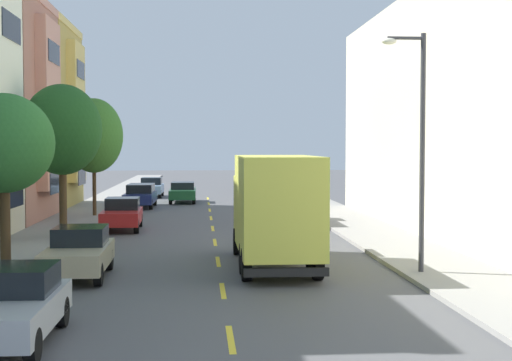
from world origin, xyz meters
TOP-DOWN VIEW (x-y plane):
  - ground_plane at (0.00, 30.00)m, footprint 160.00×160.00m
  - sidewalk_left at (-7.10, 28.00)m, footprint 3.20×120.00m
  - sidewalk_right at (7.10, 28.00)m, footprint 3.20×120.00m
  - lane_centerline_dashes at (0.00, 24.50)m, footprint 0.14×47.20m
  - street_tree_second at (-6.40, 14.27)m, footprint 2.95×2.95m
  - street_tree_third at (-6.40, 23.47)m, footprint 3.32×3.32m
  - street_tree_farthest at (-6.40, 32.67)m, footprint 3.18×3.18m
  - street_lamp at (5.96, 13.75)m, footprint 1.35×0.28m
  - delivery_box_truck at (1.80, 15.57)m, footprint 2.41×7.28m
  - parked_hatchback_sky at (-4.36, 48.89)m, footprint 1.80×4.03m
  - parked_hatchback_silver at (-4.42, 7.08)m, footprint 1.77×4.01m
  - parked_wagon_navy at (-4.42, 39.37)m, footprint 1.90×4.73m
  - parked_pickup_black at (4.33, 28.89)m, footprint 2.08×5.33m
  - parked_pickup_charcoal at (4.44, 54.14)m, footprint 2.15×5.35m
  - parked_hatchback_champagne at (-4.27, 14.38)m, footprint 1.78×4.02m
  - parked_hatchback_red at (-4.28, 26.79)m, footprint 1.83×4.04m
  - moving_forest_sedan at (-1.80, 43.24)m, footprint 1.80×4.50m

SIDE VIEW (x-z plane):
  - ground_plane at x=0.00m, z-range 0.00..0.00m
  - lane_centerline_dashes at x=0.00m, z-range 0.00..0.01m
  - sidewalk_left at x=-7.10m, z-range 0.00..0.14m
  - sidewalk_right at x=7.10m, z-range 0.00..0.14m
  - moving_forest_sedan at x=-1.80m, z-range 0.03..1.46m
  - parked_hatchback_sky at x=-4.36m, z-range 0.01..1.51m
  - parked_hatchback_silver at x=-4.42m, z-range 0.01..1.51m
  - parked_hatchback_champagne at x=-4.27m, z-range 0.01..1.51m
  - parked_hatchback_red at x=-4.28m, z-range 0.01..1.51m
  - parked_wagon_navy at x=-4.42m, z-range 0.05..1.55m
  - parked_pickup_black at x=4.33m, z-range -0.04..1.69m
  - parked_pickup_charcoal at x=4.44m, z-range -0.04..1.69m
  - delivery_box_truck at x=1.80m, z-range 0.20..3.85m
  - street_tree_second at x=-6.40m, z-range 1.33..6.72m
  - street_lamp at x=5.96m, z-range 0.69..7.90m
  - street_tree_farthest at x=-6.40m, z-range 1.31..7.75m
  - street_tree_third at x=-6.40m, z-range 1.42..7.85m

